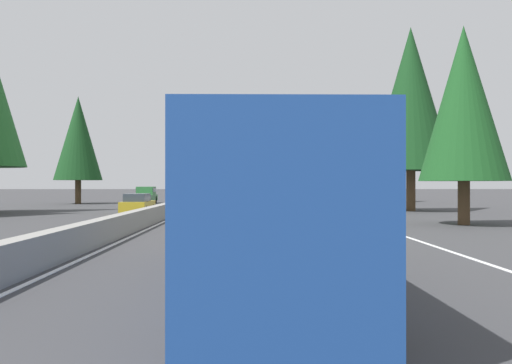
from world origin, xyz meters
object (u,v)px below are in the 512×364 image
object	(u,v)px
sign_gantry_overhead	(257,155)
oncoming_near	(145,195)
oncoming_far	(138,204)
conifer_right_far	(350,153)
conifer_right_near	(411,99)
conifer_right_foreground	(464,104)
conifer_right_mid	(377,137)
conifer_left_mid	(78,138)
sedan_near_center	(204,203)
box_truck_far_right	(233,187)
sedan_far_left	(284,198)
bus_distant_a	(266,205)

from	to	relation	value
sign_gantry_overhead	oncoming_near	size ratio (longest dim) A/B	2.26
oncoming_far	conifer_right_far	world-z (taller)	conifer_right_far
oncoming_near	conifer_right_near	xyz separation A→B (m)	(-16.97, -24.52, 8.07)
oncoming_far	conifer_right_near	world-z (taller)	conifer_right_near
conifer_right_foreground	conifer_right_mid	size ratio (longest dim) A/B	0.83
sign_gantry_overhead	conifer_left_mid	xyz separation A→B (m)	(2.86, 19.51, 1.91)
conifer_left_mid	conifer_right_near	bearing A→B (deg)	-116.74
sedan_near_center	conifer_right_foreground	distance (m)	21.44
conifer_right_foreground	conifer_right_mid	bearing A→B (deg)	-6.33
box_truck_far_right	conifer_right_foreground	xyz separation A→B (m)	(-83.40, -14.56, 4.81)
oncoming_near	sign_gantry_overhead	bearing A→B (deg)	72.57
conifer_right_mid	conifer_left_mid	world-z (taller)	conifer_right_mid
sedan_far_left	conifer_right_foreground	distance (m)	29.11
sign_gantry_overhead	bus_distant_a	distance (m)	44.26
conifer_right_mid	conifer_right_far	xyz separation A→B (m)	(8.13, 1.57, -1.44)
bus_distant_a	box_truck_far_right	distance (m)	100.09
sedan_near_center	conifer_right_foreground	xyz separation A→B (m)	(-14.27, -14.93, 5.74)
oncoming_near	conifer_left_mid	world-z (taller)	conifer_left_mid
oncoming_near	sedan_far_left	bearing A→B (deg)	75.60
conifer_right_near	conifer_right_foreground	bearing A→B (deg)	173.46
bus_distant_a	conifer_left_mid	xyz separation A→B (m)	(46.98, 18.91, 5.43)
bus_distant_a	conifer_right_mid	distance (m)	53.41
sedan_near_center	oncoming_near	size ratio (longest dim) A/B	0.79
box_truck_far_right	bus_distant_a	bearing A→B (deg)	-178.00
sign_gantry_overhead	oncoming_far	bearing A→B (deg)	151.84
bus_distant_a	conifer_left_mid	bearing A→B (deg)	21.92
sign_gantry_overhead	sedan_far_left	xyz separation A→B (m)	(-0.00, -2.77, -4.55)
bus_distant_a	sedan_far_left	distance (m)	44.26
box_truck_far_right	conifer_right_near	size ratio (longest dim) A/B	0.58
box_truck_far_right	conifer_right_far	size ratio (longest dim) A/B	0.82
box_truck_far_right	sedan_far_left	bearing A→B (deg)	-172.99
sedan_near_center	conifer_right_mid	size ratio (longest dim) A/B	0.35
bus_distant_a	conifer_left_mid	distance (m)	50.93
sedan_near_center	sedan_far_left	distance (m)	15.07
conifer_right_mid	conifer_right_far	distance (m)	8.41
conifer_right_mid	bus_distant_a	bearing A→B (deg)	163.73
conifer_right_foreground	conifer_left_mid	size ratio (longest dim) A/B	0.90
sedan_far_left	conifer_right_mid	distance (m)	15.12
conifer_left_mid	conifer_right_far	bearing A→B (deg)	-69.41
sign_gantry_overhead	sedan_far_left	world-z (taller)	sign_gantry_overhead
bus_distant_a	conifer_right_near	world-z (taller)	conifer_right_near
bus_distant_a	conifer_right_near	bearing A→B (deg)	-22.27
sedan_near_center	conifer_right_far	distance (m)	33.47
conifer_left_mid	bus_distant_a	bearing A→B (deg)	-158.08
sign_gantry_overhead	box_truck_far_right	size ratio (longest dim) A/B	1.49
sign_gantry_overhead	conifer_right_far	size ratio (longest dim) A/B	1.22
oncoming_near	conifer_left_mid	size ratio (longest dim) A/B	0.48
conifer_right_mid	conifer_left_mid	xyz separation A→B (m)	(-3.96, 33.77, -0.61)
conifer_right_mid	sign_gantry_overhead	bearing A→B (deg)	115.57
sedan_far_left	oncoming_far	xyz separation A→B (m)	(-16.76, 11.74, 0.00)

